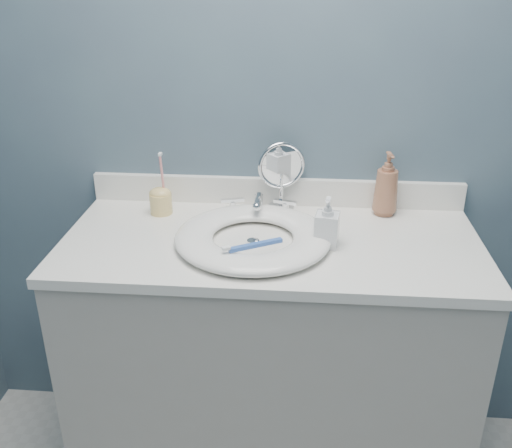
# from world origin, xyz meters

# --- Properties ---
(back_wall) EXTENTS (2.20, 0.02, 2.40)m
(back_wall) POSITION_xyz_m (0.00, 1.25, 1.20)
(back_wall) COLOR #435565
(back_wall) RESTS_ON ground
(vanity_cabinet) EXTENTS (1.20, 0.55, 0.85)m
(vanity_cabinet) POSITION_xyz_m (0.00, 0.97, 0.42)
(vanity_cabinet) COLOR #ADA79E
(vanity_cabinet) RESTS_ON ground
(countertop) EXTENTS (1.22, 0.57, 0.03)m
(countertop) POSITION_xyz_m (0.00, 0.97, 0.86)
(countertop) COLOR white
(countertop) RESTS_ON vanity_cabinet
(backsplash) EXTENTS (1.22, 0.02, 0.09)m
(backsplash) POSITION_xyz_m (0.00, 1.24, 0.93)
(backsplash) COLOR white
(backsplash) RESTS_ON countertop
(basin) EXTENTS (0.45, 0.45, 0.04)m
(basin) POSITION_xyz_m (-0.05, 0.94, 0.90)
(basin) COLOR white
(basin) RESTS_ON countertop
(drain) EXTENTS (0.04, 0.04, 0.01)m
(drain) POSITION_xyz_m (-0.05, 0.94, 0.88)
(drain) COLOR silver
(drain) RESTS_ON countertop
(faucet) EXTENTS (0.25, 0.13, 0.07)m
(faucet) POSITION_xyz_m (-0.05, 1.14, 0.91)
(faucet) COLOR silver
(faucet) RESTS_ON countertop
(makeup_mirror) EXTENTS (0.15, 0.09, 0.23)m
(makeup_mirror) POSITION_xyz_m (0.02, 1.20, 1.00)
(makeup_mirror) COLOR silver
(makeup_mirror) RESTS_ON countertop
(soap_bottle_amber) EXTENTS (0.09, 0.09, 0.20)m
(soap_bottle_amber) POSITION_xyz_m (0.35, 1.19, 0.98)
(soap_bottle_amber) COLOR #996145
(soap_bottle_amber) RESTS_ON countertop
(soap_bottle_clear) EXTENTS (0.08, 0.08, 0.15)m
(soap_bottle_clear) POSITION_xyz_m (0.16, 0.95, 0.95)
(soap_bottle_clear) COLOR silver
(soap_bottle_clear) RESTS_ON countertop
(toothbrush_holder) EXTENTS (0.07, 0.07, 0.20)m
(toothbrush_holder) POSITION_xyz_m (-0.36, 1.13, 0.93)
(toothbrush_holder) COLOR #EECC77
(toothbrush_holder) RESTS_ON countertop
(toothbrush_lying) EXTENTS (0.16, 0.10, 0.02)m
(toothbrush_lying) POSITION_xyz_m (-0.04, 0.84, 0.92)
(toothbrush_lying) COLOR #315AAF
(toothbrush_lying) RESTS_ON basin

